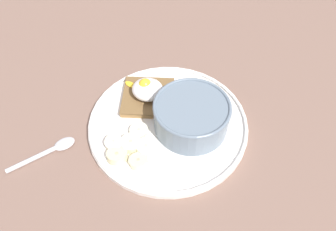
{
  "coord_description": "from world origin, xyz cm",
  "views": [
    {
      "loc": [
        -11.35,
        33.7,
        48.92
      ],
      "look_at": [
        0.0,
        0.0,
        5.0
      ],
      "focal_mm": 35.0,
      "sensor_mm": 36.0,
      "label": 1
    }
  ],
  "objects_px": {
    "banana_slice_back": "(114,143)",
    "poached_egg": "(147,89)",
    "oatmeal_bowl": "(191,115)",
    "spoon": "(50,150)",
    "banana_slice_outer": "(117,155)",
    "toast_slice": "(148,97)",
    "banana_slice_front": "(138,161)",
    "banana_slice_inner": "(146,147)",
    "banana_slice_right": "(139,131)",
    "banana_slice_left": "(131,143)"
  },
  "relations": [
    {
      "from": "banana_slice_left",
      "to": "spoon",
      "type": "distance_m",
      "value": 0.14
    },
    {
      "from": "oatmeal_bowl",
      "to": "banana_slice_left",
      "type": "distance_m",
      "value": 0.11
    },
    {
      "from": "banana_slice_left",
      "to": "banana_slice_front",
      "type": "bearing_deg",
      "value": 131.73
    },
    {
      "from": "banana_slice_front",
      "to": "banana_slice_right",
      "type": "distance_m",
      "value": 0.06
    },
    {
      "from": "toast_slice",
      "to": "spoon",
      "type": "relative_size",
      "value": 1.14
    },
    {
      "from": "toast_slice",
      "to": "banana_slice_left",
      "type": "xyz_separation_m",
      "value": [
        -0.01,
        0.11,
        -0.0
      ]
    },
    {
      "from": "banana_slice_outer",
      "to": "banana_slice_front",
      "type": "bearing_deg",
      "value": -177.53
    },
    {
      "from": "banana_slice_right",
      "to": "banana_slice_outer",
      "type": "height_order",
      "value": "banana_slice_outer"
    },
    {
      "from": "oatmeal_bowl",
      "to": "spoon",
      "type": "height_order",
      "value": "oatmeal_bowl"
    },
    {
      "from": "banana_slice_outer",
      "to": "spoon",
      "type": "height_order",
      "value": "banana_slice_outer"
    },
    {
      "from": "toast_slice",
      "to": "banana_slice_front",
      "type": "relative_size",
      "value": 2.61
    },
    {
      "from": "oatmeal_bowl",
      "to": "toast_slice",
      "type": "xyz_separation_m",
      "value": [
        0.09,
        -0.03,
        -0.02
      ]
    },
    {
      "from": "banana_slice_front",
      "to": "oatmeal_bowl",
      "type": "bearing_deg",
      "value": -119.86
    },
    {
      "from": "banana_slice_left",
      "to": "oatmeal_bowl",
      "type": "bearing_deg",
      "value": -138.44
    },
    {
      "from": "banana_slice_back",
      "to": "banana_slice_outer",
      "type": "distance_m",
      "value": 0.03
    },
    {
      "from": "oatmeal_bowl",
      "to": "banana_slice_left",
      "type": "height_order",
      "value": "oatmeal_bowl"
    },
    {
      "from": "banana_slice_inner",
      "to": "spoon",
      "type": "height_order",
      "value": "banana_slice_inner"
    },
    {
      "from": "toast_slice",
      "to": "banana_slice_outer",
      "type": "xyz_separation_m",
      "value": [
        0.0,
        0.14,
        0.0
      ]
    },
    {
      "from": "poached_egg",
      "to": "banana_slice_inner",
      "type": "xyz_separation_m",
      "value": [
        -0.04,
        0.11,
        -0.02
      ]
    },
    {
      "from": "toast_slice",
      "to": "poached_egg",
      "type": "bearing_deg",
      "value": -18.42
    },
    {
      "from": "banana_slice_inner",
      "to": "spoon",
      "type": "bearing_deg",
      "value": 17.99
    },
    {
      "from": "oatmeal_bowl",
      "to": "spoon",
      "type": "bearing_deg",
      "value": 30.16
    },
    {
      "from": "spoon",
      "to": "banana_slice_outer",
      "type": "bearing_deg",
      "value": -170.27
    },
    {
      "from": "oatmeal_bowl",
      "to": "banana_slice_inner",
      "type": "relative_size",
      "value": 2.77
    },
    {
      "from": "oatmeal_bowl",
      "to": "banana_slice_left",
      "type": "xyz_separation_m",
      "value": [
        0.08,
        0.07,
        -0.02
      ]
    },
    {
      "from": "toast_slice",
      "to": "banana_slice_left",
      "type": "distance_m",
      "value": 0.11
    },
    {
      "from": "banana_slice_inner",
      "to": "banana_slice_outer",
      "type": "height_order",
      "value": "banana_slice_outer"
    },
    {
      "from": "toast_slice",
      "to": "banana_slice_inner",
      "type": "relative_size",
      "value": 2.45
    },
    {
      "from": "banana_slice_back",
      "to": "banana_slice_inner",
      "type": "bearing_deg",
      "value": -169.68
    },
    {
      "from": "banana_slice_right",
      "to": "banana_slice_inner",
      "type": "height_order",
      "value": "banana_slice_inner"
    },
    {
      "from": "oatmeal_bowl",
      "to": "banana_slice_outer",
      "type": "height_order",
      "value": "oatmeal_bowl"
    },
    {
      "from": "banana_slice_back",
      "to": "poached_egg",
      "type": "bearing_deg",
      "value": -97.96
    },
    {
      "from": "banana_slice_left",
      "to": "banana_slice_inner",
      "type": "height_order",
      "value": "same"
    },
    {
      "from": "banana_slice_front",
      "to": "banana_slice_right",
      "type": "xyz_separation_m",
      "value": [
        0.02,
        -0.06,
        -0.0
      ]
    },
    {
      "from": "spoon",
      "to": "poached_egg",
      "type": "bearing_deg",
      "value": -126.89
    },
    {
      "from": "banana_slice_inner",
      "to": "banana_slice_outer",
      "type": "distance_m",
      "value": 0.05
    },
    {
      "from": "oatmeal_bowl",
      "to": "spoon",
      "type": "xyz_separation_m",
      "value": [
        0.21,
        0.12,
        -0.03
      ]
    },
    {
      "from": "banana_slice_left",
      "to": "banana_slice_back",
      "type": "height_order",
      "value": "banana_slice_back"
    },
    {
      "from": "banana_slice_left",
      "to": "banana_slice_outer",
      "type": "height_order",
      "value": "banana_slice_outer"
    },
    {
      "from": "banana_slice_front",
      "to": "spoon",
      "type": "distance_m",
      "value": 0.15
    },
    {
      "from": "poached_egg",
      "to": "banana_slice_back",
      "type": "bearing_deg",
      "value": 82.04
    },
    {
      "from": "oatmeal_bowl",
      "to": "banana_slice_outer",
      "type": "bearing_deg",
      "value": 47.32
    },
    {
      "from": "banana_slice_front",
      "to": "banana_slice_inner",
      "type": "distance_m",
      "value": 0.03
    },
    {
      "from": "toast_slice",
      "to": "banana_slice_back",
      "type": "relative_size",
      "value": 2.79
    },
    {
      "from": "poached_egg",
      "to": "banana_slice_inner",
      "type": "height_order",
      "value": "poached_egg"
    },
    {
      "from": "banana_slice_inner",
      "to": "spoon",
      "type": "xyz_separation_m",
      "value": [
        0.15,
        0.05,
        -0.01
      ]
    },
    {
      "from": "poached_egg",
      "to": "banana_slice_back",
      "type": "height_order",
      "value": "poached_egg"
    },
    {
      "from": "banana_slice_left",
      "to": "banana_slice_inner",
      "type": "xyz_separation_m",
      "value": [
        -0.03,
        -0.0,
        -0.0
      ]
    },
    {
      "from": "oatmeal_bowl",
      "to": "toast_slice",
      "type": "relative_size",
      "value": 1.13
    },
    {
      "from": "toast_slice",
      "to": "banana_slice_left",
      "type": "relative_size",
      "value": 2.38
    }
  ]
}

